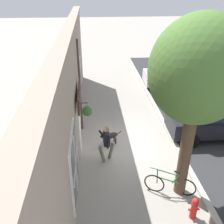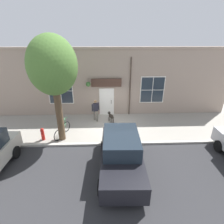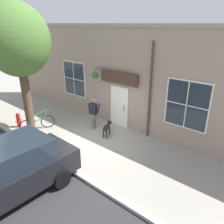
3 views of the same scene
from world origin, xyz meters
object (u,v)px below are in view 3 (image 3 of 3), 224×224
Objects in this scene: street_tree_by_curb at (18,43)px; leaning_bicycle at (38,123)px; dog_on_leash at (107,127)px; fire_hydrant at (19,120)px; pedestrian_walking at (94,111)px; parked_car_mid_block at (7,172)px.

street_tree_by_curb is 3.56× the size of leaning_bicycle.
dog_on_leash is 4.66m from fire_hydrant.
street_tree_by_curb is at bearing -53.21° from dog_on_leash.
fire_hydrant is at bearing -67.77° from leaning_bicycle.
pedestrian_walking is 2.05× the size of fire_hydrant.
street_tree_by_curb is at bearing -128.81° from parked_car_mid_block.
fire_hydrant is (0.02, -1.13, -3.82)m from street_tree_by_curb.
dog_on_leash is 0.23× the size of parked_car_mid_block.
street_tree_by_curb is 3.86m from leaning_bicycle.
pedestrian_walking is at bearing 129.01° from fire_hydrant.
parked_car_mid_block is (2.64, 3.29, -3.34)m from street_tree_by_curb.
leaning_bicycle is at bearing -132.37° from parked_car_mid_block.
dog_on_leash is 4.89m from parked_car_mid_block.
pedestrian_walking is 4.50m from street_tree_by_curb.
leaning_bicycle reaches higher than dog_on_leash.
street_tree_by_curb is (2.21, -2.96, 3.78)m from dog_on_leash.
pedestrian_walking is at bearing -164.54° from parked_car_mid_block.
parked_car_mid_block is 5.16m from fire_hydrant.
parked_car_mid_block is (4.86, 0.33, 0.44)m from dog_on_leash.
street_tree_by_curb reaches higher than pedestrian_walking.
pedestrian_walking is 2.85m from leaning_bicycle.
pedestrian_walking is at bearing 142.10° from street_tree_by_curb.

